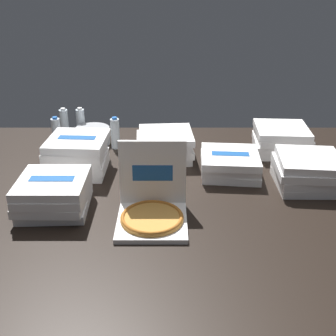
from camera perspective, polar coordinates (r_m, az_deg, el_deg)
name	(u,v)px	position (r m, az deg, el deg)	size (l,w,h in m)	color
ground_plane	(173,197)	(2.51, 0.75, -4.09)	(3.20, 2.40, 0.02)	black
open_pizza_box	(154,206)	(2.25, -2.00, -5.24)	(0.37, 0.40, 0.40)	white
pizza_stack_center_far	(166,145)	(2.97, -0.30, 3.23)	(0.43, 0.42, 0.20)	white
pizza_stack_left_mid	(79,154)	(2.82, -12.24, 1.84)	(0.41, 0.40, 0.25)	white
pizza_stack_right_near	(232,164)	(2.77, 8.79, 0.61)	(0.42, 0.42, 0.15)	white
pizza_stack_right_mid	(309,171)	(2.72, 18.90, -0.45)	(0.42, 0.41, 0.20)	white
pizza_stack_left_far	(283,140)	(3.18, 15.59, 3.80)	(0.41, 0.41, 0.20)	white
pizza_stack_center_near	(55,194)	(2.41, -15.34, -3.48)	(0.39, 0.40, 0.20)	white
ice_bucket	(94,136)	(3.29, -10.14, 4.44)	(0.27, 0.27, 0.13)	#B7BABF
water_bottle_0	(66,123)	(3.44, -13.91, 6.01)	(0.07, 0.07, 0.25)	white
water_bottle_1	(58,133)	(3.25, -14.94, 4.72)	(0.07, 0.07, 0.25)	white
water_bottle_2	(117,133)	(3.16, -7.08, 4.79)	(0.07, 0.07, 0.25)	white
water_bottle_3	(83,123)	(3.42, -11.73, 6.12)	(0.07, 0.07, 0.25)	white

